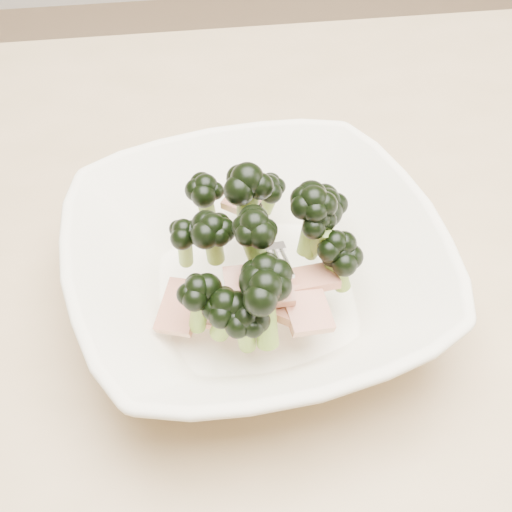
% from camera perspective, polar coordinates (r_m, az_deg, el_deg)
% --- Properties ---
extents(dining_table, '(1.20, 0.80, 0.75)m').
position_cam_1_polar(dining_table, '(0.69, 7.51, -5.62)').
color(dining_table, tan).
rests_on(dining_table, ground).
extents(broccoli_dish, '(0.33, 0.33, 0.12)m').
position_cam_1_polar(broccoli_dish, '(0.55, 0.06, -0.84)').
color(broccoli_dish, white).
rests_on(broccoli_dish, dining_table).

